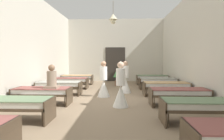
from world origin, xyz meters
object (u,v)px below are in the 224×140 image
Objects in this scene: bed_left_row_2 at (42,92)px; bed_left_row_3 at (59,85)px; bed_right_row_2 at (179,93)px; bed_right_row_3 at (166,85)px; potted_plant at (118,74)px; nurse_mid_aisle at (125,81)px; bed_right_row_5 at (152,77)px; bed_left_row_5 at (77,77)px; bed_right_row_1 at (202,105)px; bed_left_row_4 at (70,80)px; bed_left_row_1 at (13,104)px; nurse_far_aisle at (104,84)px; nurse_near_aisle at (121,91)px; bed_right_row_4 at (158,81)px; patient_seated_primary at (52,79)px.

bed_left_row_3 is at bearing 90.00° from bed_left_row_2.
bed_right_row_2 is 1.00× the size of bed_right_row_3.
bed_left_row_3 is 4.14m from potted_plant.
nurse_mid_aisle is at bearing 158.70° from bed_right_row_3.
bed_right_row_3 is at bearing -90.00° from bed_right_row_5.
potted_plant reaches higher than bed_left_row_2.
bed_right_row_2 is 1.00× the size of bed_right_row_5.
potted_plant is at bearing -11.45° from bed_left_row_5.
bed_right_row_3 is (0.00, 3.80, 0.00)m from bed_right_row_1.
bed_left_row_3 is at bearing 180.00° from bed_right_row_3.
bed_right_row_5 is at bearing 22.38° from bed_left_row_4.
bed_left_row_3 is (-4.62, 3.80, 0.00)m from bed_right_row_1.
bed_left_row_1 is 5.70m from bed_left_row_4.
bed_left_row_3 is 3.80m from bed_left_row_5.
nurse_far_aisle reaches higher than bed_right_row_1.
bed_left_row_1 is 3.14m from nurse_near_aisle.
nurse_mid_aisle is 1.40× the size of potted_plant.
potted_plant reaches higher than bed_left_row_3.
bed_left_row_3 is at bearing -90.00° from bed_left_row_5.
bed_left_row_5 is 4.62m from bed_right_row_5.
bed_left_row_1 and bed_right_row_4 have the same top height.
nurse_near_aisle is (-1.94, -5.96, 0.09)m from bed_right_row_5.
potted_plant reaches higher than bed_right_row_2.
bed_left_row_3 is 1.28× the size of nurse_mid_aisle.
bed_left_row_4 is (-4.62, 5.70, 0.00)m from bed_right_row_1.
bed_left_row_4 is (0.00, 5.70, 0.00)m from bed_left_row_1.
bed_left_row_1 is 7.60m from bed_left_row_5.
bed_left_row_1 and bed_left_row_5 have the same top height.
bed_right_row_3 and bed_left_row_5 have the same top height.
bed_left_row_1 is 1.91m from patient_seated_primary.
nurse_near_aisle is 1.90m from nurse_far_aisle.
bed_right_row_2 is at bearing 0.00° from bed_left_row_2.
bed_right_row_5 is at bearing -29.42° from nurse_mid_aisle.
bed_right_row_1 is 7.33m from bed_left_row_4.
bed_left_row_2 is 7.33m from bed_right_row_5.
nurse_near_aisle reaches higher than bed_right_row_5.
bed_left_row_1 is at bearing -90.00° from bed_left_row_3.
patient_seated_primary is (0.35, -0.07, 0.43)m from bed_left_row_2.
nurse_far_aisle is (1.98, -0.39, 0.09)m from bed_left_row_3.
nurse_near_aisle is at bearing -4.58° from patient_seated_primary.
bed_right_row_2 is at bearing 22.38° from bed_left_row_1.
bed_right_row_1 is 4.31m from nurse_far_aisle.
nurse_mid_aisle is 3.69m from patient_seated_primary.
patient_seated_primary reaches higher than bed_right_row_2.
nurse_near_aisle reaches higher than bed_right_row_1.
potted_plant reaches higher than bed_left_row_1.
patient_seated_primary reaches higher than bed_right_row_3.
nurse_near_aisle reaches higher than patient_seated_primary.
bed_right_row_3 is at bearing 39.47° from bed_left_row_1.
bed_left_row_5 is (0.00, 3.80, 0.00)m from bed_left_row_3.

